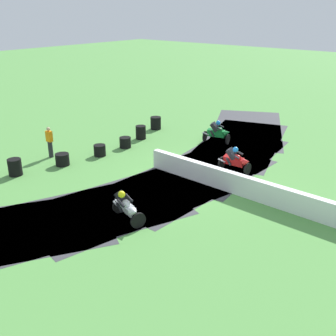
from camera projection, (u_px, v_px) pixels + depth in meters
The scene contains 13 objects.
ground_plane at pixel (189, 178), 18.89m from camera, with size 120.00×120.00×0.00m, color #569947.
track_asphalt at pixel (172, 172), 19.53m from camera, with size 9.35×28.07×0.01m.
safety_barrier at pixel (311, 207), 15.16m from camera, with size 0.30×15.86×0.90m, color white.
motorcycle_lead_white at pixel (126, 206), 14.84m from camera, with size 1.69×1.15×1.42m.
motorcycle_chase_red at pixel (235, 160), 19.25m from camera, with size 1.68×0.82×1.43m.
motorcycle_trailing_green at pixel (217, 132), 23.42m from camera, with size 1.71×1.03×1.43m.
tire_stack_near at pixel (15, 167), 19.05m from camera, with size 0.64×0.64×0.80m.
tire_stack_mid_a at pixel (62, 159), 20.28m from camera, with size 0.69×0.69×0.60m.
tire_stack_mid_b at pixel (100, 150), 21.56m from camera, with size 0.63×0.63×0.60m.
tire_stack_far at pixel (125, 142), 22.79m from camera, with size 0.64×0.64×0.60m.
tire_stack_extra_a at pixel (141, 132), 24.27m from camera, with size 0.61×0.61×0.80m.
tire_stack_extra_b at pixel (156, 123), 26.19m from camera, with size 0.67×0.67×0.80m.
track_marshal at pixel (50, 142), 21.19m from camera, with size 0.34×0.24×1.63m.
Camera 1 is at (10.38, -13.96, 7.44)m, focal length 43.50 mm.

